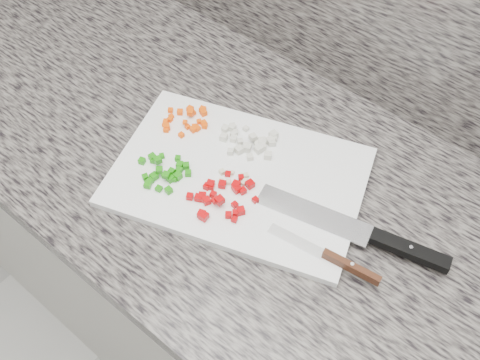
% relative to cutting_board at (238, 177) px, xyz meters
% --- Properties ---
extents(cabinet, '(3.92, 0.62, 0.86)m').
position_rel_cutting_board_xyz_m(cabinet, '(0.11, 0.02, -0.48)').
color(cabinet, silver).
rests_on(cabinet, ground).
extents(countertop, '(3.96, 0.64, 0.04)m').
position_rel_cutting_board_xyz_m(countertop, '(0.11, 0.02, -0.03)').
color(countertop, '#69635C').
rests_on(countertop, cabinet).
extents(cutting_board, '(0.50, 0.41, 0.01)m').
position_rel_cutting_board_xyz_m(cutting_board, '(0.00, 0.00, 0.00)').
color(cutting_board, white).
rests_on(cutting_board, countertop).
extents(carrot_pile, '(0.09, 0.09, 0.02)m').
position_rel_cutting_board_xyz_m(carrot_pile, '(-0.15, 0.04, 0.01)').
color(carrot_pile, '#FF5205').
rests_on(carrot_pile, cutting_board).
extents(onion_pile, '(0.12, 0.10, 0.02)m').
position_rel_cutting_board_xyz_m(onion_pile, '(-0.03, 0.07, 0.01)').
color(onion_pile, beige).
rests_on(onion_pile, cutting_board).
extents(green_pepper_pile, '(0.10, 0.09, 0.02)m').
position_rel_cutting_board_xyz_m(green_pepper_pile, '(-0.10, -0.08, 0.01)').
color(green_pepper_pile, '#1B830B').
rests_on(green_pepper_pile, cutting_board).
extents(red_pepper_pile, '(0.10, 0.12, 0.02)m').
position_rel_cutting_board_xyz_m(red_pepper_pile, '(0.01, -0.06, 0.01)').
color(red_pepper_pile, '#B60206').
rests_on(red_pepper_pile, cutting_board).
extents(garlic_pile, '(0.05, 0.05, 0.01)m').
position_rel_cutting_board_xyz_m(garlic_pile, '(0.00, -0.01, 0.01)').
color(garlic_pile, beige).
rests_on(garlic_pile, cutting_board).
extents(chef_knife, '(0.32, 0.10, 0.02)m').
position_rel_cutting_board_xyz_m(chef_knife, '(0.25, 0.04, 0.01)').
color(chef_knife, silver).
rests_on(chef_knife, cutting_board).
extents(paring_knife, '(0.19, 0.04, 0.02)m').
position_rel_cutting_board_xyz_m(paring_knife, '(0.23, -0.04, 0.01)').
color(paring_knife, silver).
rests_on(paring_knife, cutting_board).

